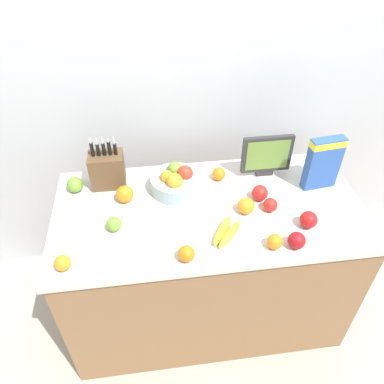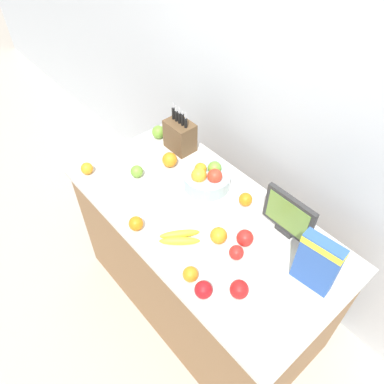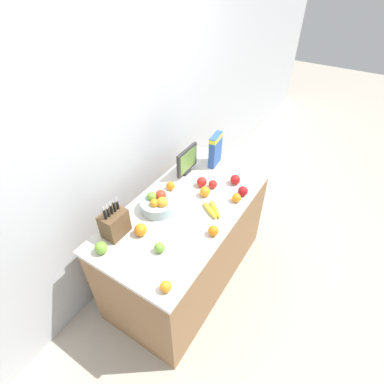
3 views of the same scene
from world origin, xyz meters
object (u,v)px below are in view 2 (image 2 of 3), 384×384
Objects in this scene: small_monitor at (288,215)px; apple_rear at (236,253)px; apple_near_bananas at (239,289)px; orange_near_bowl at (170,160)px; orange_front_right at (219,235)px; orange_back_center at (87,168)px; knife_block at (180,135)px; apple_leftmost at (137,171)px; banana_bunch at (180,237)px; apple_by_knife_block at (159,132)px; orange_front_center at (246,199)px; apple_rightmost at (245,238)px; apple_middle at (203,290)px; orange_mid_left at (136,223)px; cereal_box at (318,262)px; orange_by_cereal at (190,274)px; fruit_bowl at (207,178)px.

small_monitor is 0.30m from apple_rear.
orange_near_bowl is at bearing 160.76° from apple_near_bananas.
orange_front_right is at bearing -121.87° from small_monitor.
apple_near_bananas is at bearing 5.26° from orange_back_center.
orange_near_bowl is (0.08, -0.15, -0.05)m from knife_block.
knife_block reaches higher than apple_leftmost.
banana_bunch is 0.72m from orange_back_center.
orange_back_center is at bearing -90.11° from apple_by_knife_block.
orange_near_bowl is (-0.50, -0.11, 0.01)m from orange_front_center.
small_monitor is at bearing 67.27° from apple_rightmost.
orange_near_bowl is at bearing 151.25° from apple_middle.
cereal_box is at bearing 28.38° from orange_mid_left.
apple_leftmost and orange_by_cereal have the same top height.
apple_middle reaches higher than orange_front_center.
small_monitor is 0.52m from banana_bunch.
orange_front_center reaches higher than banana_bunch.
apple_middle is at bearing -5.45° from orange_by_cereal.
small_monitor reaches higher than orange_mid_left.
knife_block is 0.35m from apple_leftmost.
banana_bunch is at bearing -11.72° from apple_leftmost.
knife_block reaches higher than small_monitor.
cereal_box reaches higher than orange_near_bowl.
orange_by_cereal is at bearing -101.31° from small_monitor.
apple_near_bananas is at bearing -51.50° from apple_rightmost.
cereal_box reaches higher than orange_back_center.
fruit_bowl is at bearing -15.46° from knife_block.
cereal_box is 4.07× the size of apple_leftmost.
small_monitor reaches higher than orange_near_bowl.
apple_rear is 0.51m from orange_mid_left.
orange_near_bowl is at bearing 57.16° from orange_back_center.
apple_leftmost is 0.99× the size of orange_front_center.
orange_mid_left is 1.04× the size of orange_by_cereal.
orange_front_center is at bearing 65.55° from orange_mid_left.
fruit_bowl is at bearing 168.30° from cereal_box.
orange_mid_left is at bearing -58.13° from orange_near_bowl.
orange_front_center is (0.04, 0.41, 0.02)m from banana_bunch.
apple_middle reaches higher than apple_leftmost.
cereal_box is 1.08m from apple_leftmost.
orange_back_center is (-0.71, -0.09, 0.02)m from banana_bunch.
apple_by_knife_block reaches higher than apple_leftmost.
apple_rightmost is 0.32m from orange_by_cereal.
apple_rear is at bearing -26.34° from fruit_bowl.
orange_front_right is (0.66, -0.31, -0.06)m from knife_block.
apple_near_bananas is (-0.16, -0.28, -0.12)m from cereal_box.
apple_middle is at bearing 0.91° from orange_mid_left.
knife_block is 4.10× the size of orange_front_center.
cereal_box reaches higher than apple_leftmost.
orange_front_center is (-0.17, 0.19, -0.00)m from apple_rightmost.
orange_near_bowl is at bearing -167.60° from orange_front_center.
apple_near_bananas is 1.19× the size of apple_rear.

